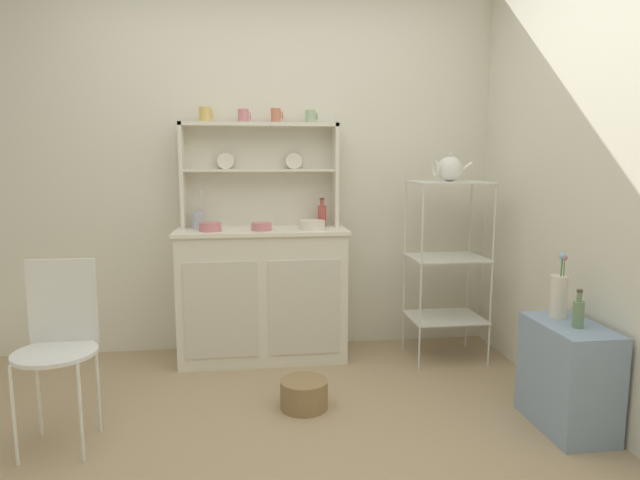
{
  "coord_description": "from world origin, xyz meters",
  "views": [
    {
      "loc": [
        -0.07,
        -2.11,
        1.29
      ],
      "look_at": [
        0.34,
        1.12,
        0.82
      ],
      "focal_mm": 30.26,
      "sensor_mm": 36.0,
      "label": 1
    }
  ],
  "objects_px": {
    "bowl_mixing_large": "(210,227)",
    "utensil_jar": "(198,220)",
    "bakers_rack": "(447,251)",
    "oil_bottle": "(578,313)",
    "hutch_shelf_unit": "(260,167)",
    "jam_bottle": "(322,215)",
    "porcelain_teapot": "(450,169)",
    "hutch_cabinet": "(262,292)",
    "wire_chair": "(59,334)",
    "floor_basket": "(304,394)",
    "cup_gold_0": "(205,115)",
    "side_shelf_blue": "(568,376)",
    "flower_vase": "(559,294)"
  },
  "relations": [
    {
      "from": "bowl_mixing_large",
      "to": "utensil_jar",
      "type": "distance_m",
      "value": 0.18
    },
    {
      "from": "bakers_rack",
      "to": "utensil_jar",
      "type": "height_order",
      "value": "bakers_rack"
    },
    {
      "from": "bowl_mixing_large",
      "to": "oil_bottle",
      "type": "distance_m",
      "value": 2.12
    },
    {
      "from": "hutch_shelf_unit",
      "to": "bowl_mixing_large",
      "type": "height_order",
      "value": "hutch_shelf_unit"
    },
    {
      "from": "jam_bottle",
      "to": "porcelain_teapot",
      "type": "height_order",
      "value": "porcelain_teapot"
    },
    {
      "from": "porcelain_teapot",
      "to": "oil_bottle",
      "type": "bearing_deg",
      "value": -76.37
    },
    {
      "from": "hutch_cabinet",
      "to": "jam_bottle",
      "type": "bearing_deg",
      "value": 12.0
    },
    {
      "from": "wire_chair",
      "to": "jam_bottle",
      "type": "xyz_separation_m",
      "value": [
        1.35,
        1.08,
        0.42
      ]
    },
    {
      "from": "utensil_jar",
      "to": "porcelain_teapot",
      "type": "bearing_deg",
      "value": -8.37
    },
    {
      "from": "hutch_cabinet",
      "to": "wire_chair",
      "type": "distance_m",
      "value": 1.37
    },
    {
      "from": "floor_basket",
      "to": "cup_gold_0",
      "type": "xyz_separation_m",
      "value": [
        -0.54,
        0.91,
        1.52
      ]
    },
    {
      "from": "bowl_mixing_large",
      "to": "side_shelf_blue",
      "type": "bearing_deg",
      "value": -31.54
    },
    {
      "from": "bowl_mixing_large",
      "to": "bakers_rack",
      "type": "bearing_deg",
      "value": -3.18
    },
    {
      "from": "bowl_mixing_large",
      "to": "jam_bottle",
      "type": "bearing_deg",
      "value": 12.39
    },
    {
      "from": "hutch_cabinet",
      "to": "cup_gold_0",
      "type": "distance_m",
      "value": 1.21
    },
    {
      "from": "porcelain_teapot",
      "to": "oil_bottle",
      "type": "height_order",
      "value": "porcelain_teapot"
    },
    {
      "from": "hutch_cabinet",
      "to": "hutch_shelf_unit",
      "type": "xyz_separation_m",
      "value": [
        0.0,
        0.16,
        0.82
      ]
    },
    {
      "from": "wire_chair",
      "to": "flower_vase",
      "type": "relative_size",
      "value": 2.59
    },
    {
      "from": "hutch_cabinet",
      "to": "utensil_jar",
      "type": "relative_size",
      "value": 4.44
    },
    {
      "from": "side_shelf_blue",
      "to": "jam_bottle",
      "type": "bearing_deg",
      "value": 129.91
    },
    {
      "from": "side_shelf_blue",
      "to": "cup_gold_0",
      "type": "relative_size",
      "value": 5.51
    },
    {
      "from": "bowl_mixing_large",
      "to": "utensil_jar",
      "type": "bearing_deg",
      "value": 119.28
    },
    {
      "from": "wire_chair",
      "to": "utensil_jar",
      "type": "xyz_separation_m",
      "value": [
        0.53,
        1.07,
        0.4
      ]
    },
    {
      "from": "hutch_cabinet",
      "to": "side_shelf_blue",
      "type": "distance_m",
      "value": 1.86
    },
    {
      "from": "jam_bottle",
      "to": "oil_bottle",
      "type": "xyz_separation_m",
      "value": [
        1.04,
        -1.29,
        -0.35
      ]
    },
    {
      "from": "bakers_rack",
      "to": "oil_bottle",
      "type": "height_order",
      "value": "bakers_rack"
    },
    {
      "from": "hutch_cabinet",
      "to": "wire_chair",
      "type": "relative_size",
      "value": 1.29
    },
    {
      "from": "floor_basket",
      "to": "cup_gold_0",
      "type": "distance_m",
      "value": 1.85
    },
    {
      "from": "hutch_cabinet",
      "to": "side_shelf_blue",
      "type": "bearing_deg",
      "value": -38.67
    },
    {
      "from": "jam_bottle",
      "to": "side_shelf_blue",
      "type": "bearing_deg",
      "value": -50.09
    },
    {
      "from": "wire_chair",
      "to": "cup_gold_0",
      "type": "distance_m",
      "value": 1.66
    },
    {
      "from": "wire_chair",
      "to": "oil_bottle",
      "type": "xyz_separation_m",
      "value": [
        2.39,
        -0.21,
        0.08
      ]
    },
    {
      "from": "bakers_rack",
      "to": "utensil_jar",
      "type": "relative_size",
      "value": 4.73
    },
    {
      "from": "hutch_shelf_unit",
      "to": "cup_gold_0",
      "type": "relative_size",
      "value": 10.81
    },
    {
      "from": "bowl_mixing_large",
      "to": "oil_bottle",
      "type": "height_order",
      "value": "bowl_mixing_large"
    },
    {
      "from": "bakers_rack",
      "to": "porcelain_teapot",
      "type": "relative_size",
      "value": 4.7
    },
    {
      "from": "bakers_rack",
      "to": "hutch_shelf_unit",
      "type": "bearing_deg",
      "value": 164.94
    },
    {
      "from": "jam_bottle",
      "to": "cup_gold_0",
      "type": "bearing_deg",
      "value": 177.26
    },
    {
      "from": "floor_basket",
      "to": "flower_vase",
      "type": "xyz_separation_m",
      "value": [
        1.25,
        -0.25,
        0.56
      ]
    },
    {
      "from": "floor_basket",
      "to": "jam_bottle",
      "type": "xyz_separation_m",
      "value": [
        0.21,
        0.87,
        0.86
      ]
    },
    {
      "from": "hutch_cabinet",
      "to": "hutch_shelf_unit",
      "type": "relative_size",
      "value": 1.07
    },
    {
      "from": "side_shelf_blue",
      "to": "oil_bottle",
      "type": "relative_size",
      "value": 2.89
    },
    {
      "from": "floor_basket",
      "to": "utensil_jar",
      "type": "relative_size",
      "value": 1.02
    },
    {
      "from": "porcelain_teapot",
      "to": "flower_vase",
      "type": "xyz_separation_m",
      "value": [
        0.25,
        -0.88,
        -0.61
      ]
    },
    {
      "from": "hutch_cabinet",
      "to": "floor_basket",
      "type": "height_order",
      "value": "hutch_cabinet"
    },
    {
      "from": "cup_gold_0",
      "to": "floor_basket",
      "type": "bearing_deg",
      "value": -59.18
    },
    {
      "from": "hutch_cabinet",
      "to": "cup_gold_0",
      "type": "bearing_deg",
      "value": 160.48
    },
    {
      "from": "cup_gold_0",
      "to": "utensil_jar",
      "type": "distance_m",
      "value": 0.68
    },
    {
      "from": "wire_chair",
      "to": "jam_bottle",
      "type": "height_order",
      "value": "jam_bottle"
    },
    {
      "from": "wire_chair",
      "to": "bakers_rack",
      "type": "bearing_deg",
      "value": 45.39
    }
  ]
}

